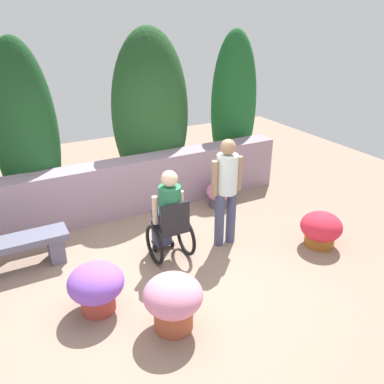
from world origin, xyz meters
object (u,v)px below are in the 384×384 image
(stone_bench, at_px, (15,250))
(flower_pot_small_foreground, at_px, (321,229))
(person_in_wheelchair, at_px, (169,218))
(flower_pot_purple_near, at_px, (96,286))
(flower_pot_red_accent, at_px, (173,300))
(person_standing_companion, at_px, (226,186))
(flower_pot_terracotta_by_wall, at_px, (219,194))

(stone_bench, relative_size, flower_pot_small_foreground, 2.28)
(person_in_wheelchair, height_order, flower_pot_purple_near, person_in_wheelchair)
(flower_pot_red_accent, bearing_deg, flower_pot_purple_near, 134.59)
(person_standing_companion, relative_size, flower_pot_purple_near, 2.51)
(person_in_wheelchair, height_order, person_standing_companion, person_standing_companion)
(person_standing_companion, xyz_separation_m, flower_pot_purple_near, (-2.08, -0.55, -0.60))
(flower_pot_terracotta_by_wall, xyz_separation_m, flower_pot_small_foreground, (0.65, -1.82, 0.04))
(person_in_wheelchair, bearing_deg, flower_pot_terracotta_by_wall, 28.91)
(person_in_wheelchair, bearing_deg, person_standing_companion, -10.21)
(person_standing_companion, bearing_deg, flower_pot_small_foreground, -36.32)
(stone_bench, xyz_separation_m, flower_pot_small_foreground, (4.04, -1.45, -0.03))
(person_in_wheelchair, relative_size, flower_pot_purple_near, 2.07)
(person_in_wheelchair, relative_size, flower_pot_terracotta_by_wall, 2.99)
(flower_pot_purple_near, height_order, flower_pot_small_foreground, flower_pot_purple_near)
(person_in_wheelchair, distance_m, person_standing_companion, 0.94)
(stone_bench, relative_size, person_standing_companion, 0.85)
(stone_bench, distance_m, person_standing_companion, 2.98)
(stone_bench, relative_size, flower_pot_terracotta_by_wall, 3.09)
(person_in_wheelchair, xyz_separation_m, flower_pot_purple_near, (-1.20, -0.60, -0.29))
(flower_pot_terracotta_by_wall, relative_size, flower_pot_red_accent, 0.69)
(stone_bench, bearing_deg, flower_pot_small_foreground, -16.59)
(person_in_wheelchair, relative_size, flower_pot_small_foreground, 2.20)
(person_standing_companion, bearing_deg, stone_bench, 159.51)
(flower_pot_red_accent, height_order, flower_pot_small_foreground, flower_pot_red_accent)
(stone_bench, distance_m, flower_pot_red_accent, 2.40)
(flower_pot_purple_near, xyz_separation_m, flower_pot_small_foreground, (3.30, -0.16, -0.06))
(stone_bench, xyz_separation_m, person_in_wheelchair, (1.93, -0.68, 0.32))
(stone_bench, relative_size, person_in_wheelchair, 1.03)
(flower_pot_purple_near, relative_size, flower_pot_red_accent, 1.00)
(stone_bench, relative_size, flower_pot_purple_near, 2.14)
(person_standing_companion, height_order, flower_pot_purple_near, person_standing_companion)
(flower_pot_terracotta_by_wall, bearing_deg, flower_pot_red_accent, -130.73)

